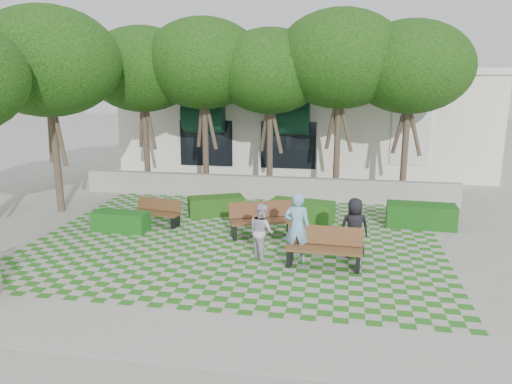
% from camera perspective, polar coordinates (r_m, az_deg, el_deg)
% --- Properties ---
extents(ground, '(90.00, 90.00, 0.00)m').
position_cam_1_polar(ground, '(14.29, -3.05, -6.78)').
color(ground, gray).
rests_on(ground, ground).
extents(lawn, '(12.00, 12.00, 0.00)m').
position_cam_1_polar(lawn, '(15.20, -2.20, -5.47)').
color(lawn, '#2B721E').
rests_on(lawn, ground).
extents(sidewalk_south, '(16.00, 2.00, 0.01)m').
position_cam_1_polar(sidewalk_south, '(10.18, -9.29, -15.79)').
color(sidewalk_south, '#9E9B93').
rests_on(sidewalk_south, ground).
extents(sidewalk_west, '(2.00, 12.00, 0.01)m').
position_cam_1_polar(sidewalk_west, '(18.10, -25.12, -3.66)').
color(sidewalk_west, '#9E9B93').
rests_on(sidewalk_west, ground).
extents(retaining_wall, '(15.00, 0.36, 0.90)m').
position_cam_1_polar(retaining_wall, '(20.00, 0.96, 0.53)').
color(retaining_wall, '#9E9B93').
rests_on(retaining_wall, ground).
extents(bench_east, '(2.01, 0.75, 1.04)m').
position_cam_1_polar(bench_east, '(13.17, 7.79, -6.37)').
color(bench_east, brown).
rests_on(bench_east, ground).
extents(bench_mid, '(2.11, 1.33, 1.05)m').
position_cam_1_polar(bench_mid, '(15.43, 0.68, -3.22)').
color(bench_mid, '#57341D').
rests_on(bench_mid, ground).
extents(bench_west, '(1.71, 0.85, 0.86)m').
position_cam_1_polar(bench_west, '(16.90, -11.24, -2.31)').
color(bench_west, '#52351C').
rests_on(bench_west, ground).
extents(hedge_east, '(2.22, 0.97, 0.77)m').
position_cam_1_polar(hedge_east, '(17.21, 18.32, -2.57)').
color(hedge_east, '#144813').
rests_on(hedge_east, ground).
extents(hedge_midright, '(2.24, 1.25, 0.74)m').
position_cam_1_polar(hedge_midright, '(16.92, 5.27, -2.24)').
color(hedge_midright, '#1F5215').
rests_on(hedge_midright, ground).
extents(hedge_midleft, '(2.06, 1.47, 0.67)m').
position_cam_1_polar(hedge_midleft, '(17.75, -4.59, -1.59)').
color(hedge_midleft, '#1E4813').
rests_on(hedge_midleft, ground).
extents(hedge_west, '(1.80, 0.81, 0.62)m').
position_cam_1_polar(hedge_west, '(16.54, -15.21, -3.26)').
color(hedge_west, '#155017').
rests_on(hedge_west, ground).
extents(person_blue, '(0.70, 0.46, 1.91)m').
position_cam_1_polar(person_blue, '(13.28, 4.71, -4.05)').
color(person_blue, '#78AEDB').
rests_on(person_blue, ground).
extents(person_dark, '(0.90, 0.68, 1.64)m').
position_cam_1_polar(person_dark, '(13.93, 11.18, -4.00)').
color(person_dark, black).
rests_on(person_dark, ground).
extents(person_white, '(0.93, 0.95, 1.54)m').
position_cam_1_polar(person_white, '(13.57, 0.66, -4.44)').
color(person_white, silver).
rests_on(person_white, ground).
extents(tree_row, '(17.70, 13.40, 7.41)m').
position_cam_1_polar(tree_row, '(19.62, -4.65, 14.16)').
color(tree_row, '#47382B').
rests_on(tree_row, ground).
extents(building, '(18.00, 8.92, 5.15)m').
position_cam_1_polar(building, '(27.31, 5.60, 8.38)').
color(building, white).
rests_on(building, ground).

